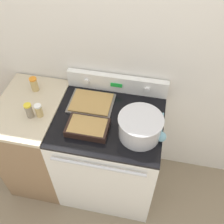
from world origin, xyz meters
TOP-DOWN VIEW (x-y plane):
  - ground_plane at (0.00, 0.00)m, footprint 12.00×12.00m
  - kitchen_wall at (0.00, 0.70)m, footprint 8.00×0.05m
  - stove_range at (0.00, 0.33)m, footprint 0.79×0.70m
  - control_panel at (0.00, 0.64)m, footprint 0.79×0.07m
  - side_counter at (-0.63, 0.33)m, footprint 0.47×0.67m
  - mixing_bowl at (0.23, 0.24)m, footprint 0.30×0.30m
  - casserole_dish at (-0.12, 0.21)m, footprint 0.29×0.19m
  - baking_tray at (-0.16, 0.46)m, footprint 0.33×0.26m
  - ladle at (0.38, 0.24)m, footprint 0.07×0.27m
  - spice_jar_white_cap at (-0.49, 0.26)m, footprint 0.05×0.05m
  - spice_jar_yellow_cap at (-0.55, 0.24)m, footprint 0.05×0.05m
  - spice_jar_orange_cap at (-0.63, 0.51)m, footprint 0.06×0.06m

SIDE VIEW (x-z plane):
  - ground_plane at x=0.00m, z-range 0.00..0.00m
  - stove_range at x=0.00m, z-range 0.00..0.92m
  - side_counter at x=-0.63m, z-range 0.00..0.93m
  - baking_tray at x=-0.16m, z-range 0.92..0.94m
  - casserole_dish at x=-0.12m, z-range 0.92..0.97m
  - ladle at x=0.38m, z-range 0.91..0.98m
  - spice_jar_white_cap at x=-0.49m, z-range 0.93..1.03m
  - spice_jar_orange_cap at x=-0.63m, z-range 0.93..1.05m
  - spice_jar_yellow_cap at x=-0.55m, z-range 0.93..1.05m
  - control_panel at x=0.00m, z-range 0.92..1.06m
  - mixing_bowl at x=0.23m, z-range 0.93..1.10m
  - kitchen_wall at x=0.00m, z-range 0.00..2.50m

